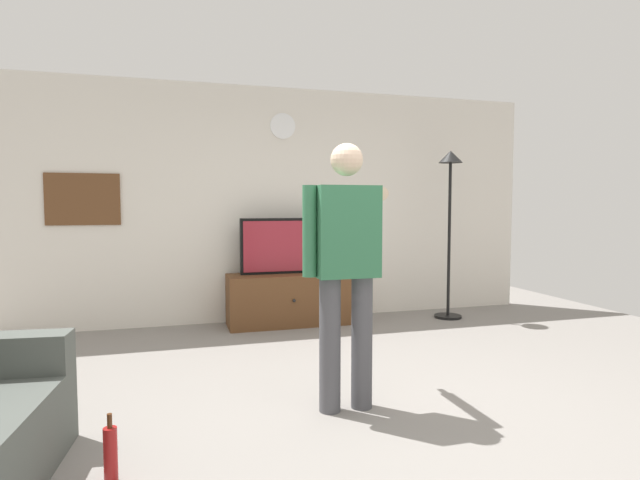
% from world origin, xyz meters
% --- Properties ---
extents(ground_plane, '(8.40, 8.40, 0.00)m').
position_xyz_m(ground_plane, '(0.00, 0.00, 0.00)').
color(ground_plane, gray).
extents(back_wall, '(6.40, 0.10, 2.70)m').
position_xyz_m(back_wall, '(0.00, 2.95, 1.35)').
color(back_wall, silver).
rests_on(back_wall, ground_plane).
extents(tv_stand, '(1.37, 0.51, 0.58)m').
position_xyz_m(tv_stand, '(0.06, 2.60, 0.29)').
color(tv_stand, brown).
rests_on(tv_stand, ground_plane).
extents(television, '(1.07, 0.07, 0.62)m').
position_xyz_m(television, '(0.06, 2.65, 0.89)').
color(television, black).
rests_on(television, tv_stand).
extents(wall_clock, '(0.29, 0.03, 0.29)m').
position_xyz_m(wall_clock, '(0.06, 2.89, 2.26)').
color(wall_clock, white).
extents(framed_picture, '(0.73, 0.04, 0.54)m').
position_xyz_m(framed_picture, '(-2.08, 2.90, 1.41)').
color(framed_picture, brown).
extents(floor_lamp, '(0.32, 0.32, 1.98)m').
position_xyz_m(floor_lamp, '(1.97, 2.41, 1.42)').
color(floor_lamp, black).
rests_on(floor_lamp, ground_plane).
extents(person_standing_nearer_lamp, '(0.59, 0.78, 1.74)m').
position_xyz_m(person_standing_nearer_lamp, '(-0.11, 0.16, 0.99)').
color(person_standing_nearer_lamp, '#4C4C51').
rests_on(person_standing_nearer_lamp, ground_plane).
extents(beverage_bottle, '(0.07, 0.07, 0.34)m').
position_xyz_m(beverage_bottle, '(-1.50, -0.38, 0.14)').
color(beverage_bottle, maroon).
rests_on(beverage_bottle, ground_plane).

